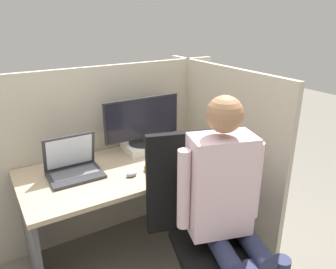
% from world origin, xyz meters
% --- Properties ---
extents(cubicle_panel_back, '(1.95, 0.04, 1.37)m').
position_xyz_m(cubicle_panel_back, '(0.00, 0.74, 0.69)').
color(cubicle_panel_back, '#B7AD99').
rests_on(cubicle_panel_back, ground).
extents(cubicle_panel_right, '(0.04, 1.36, 1.37)m').
position_xyz_m(cubicle_panel_right, '(0.75, 0.29, 0.69)').
color(cubicle_panel_right, '#B7AD99').
rests_on(cubicle_panel_right, ground).
extents(desk, '(1.45, 0.71, 0.73)m').
position_xyz_m(desk, '(0.00, 0.36, 0.55)').
color(desk, tan).
rests_on(desk, ground).
extents(paper_box, '(0.29, 0.23, 0.06)m').
position_xyz_m(paper_box, '(0.22, 0.55, 0.75)').
color(paper_box, white).
rests_on(paper_box, desk).
extents(monitor, '(0.61, 0.22, 0.36)m').
position_xyz_m(monitor, '(0.22, 0.56, 0.96)').
color(monitor, '#232328').
rests_on(monitor, paper_box).
extents(laptop, '(0.34, 0.26, 0.27)m').
position_xyz_m(laptop, '(-0.36, 0.42, 0.78)').
color(laptop, '#2D2D33').
rests_on(laptop, desk).
extents(mouse, '(0.08, 0.05, 0.03)m').
position_xyz_m(mouse, '(-0.05, 0.20, 0.74)').
color(mouse, gray).
rests_on(mouse, desk).
extents(stapler, '(0.04, 0.13, 0.06)m').
position_xyz_m(stapler, '(0.62, 0.38, 0.76)').
color(stapler, black).
rests_on(stapler, desk).
extents(carrot_toy, '(0.04, 0.12, 0.04)m').
position_xyz_m(carrot_toy, '(0.07, 0.17, 0.75)').
color(carrot_toy, orange).
rests_on(carrot_toy, desk).
extents(office_chair, '(0.58, 0.62, 1.10)m').
position_xyz_m(office_chair, '(0.18, -0.26, 0.55)').
color(office_chair, black).
rests_on(office_chair, ground).
extents(person, '(0.46, 0.51, 1.36)m').
position_xyz_m(person, '(0.23, -0.43, 0.78)').
color(person, '#282D4C').
rests_on(person, ground).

